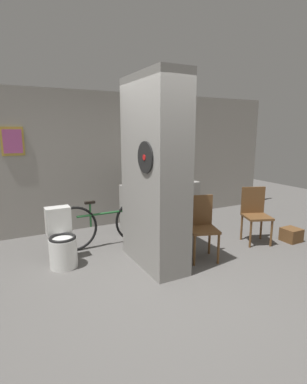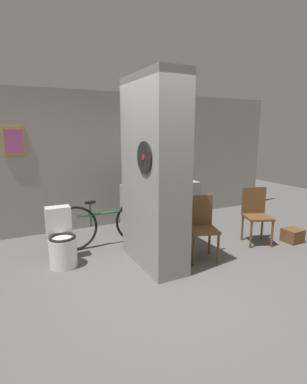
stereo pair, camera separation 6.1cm
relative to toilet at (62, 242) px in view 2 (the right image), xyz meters
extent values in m
plane|color=#5B5956|center=(1.16, -1.13, -0.34)|extent=(14.00, 14.00, 0.00)
cube|color=gray|center=(1.16, 1.50, 0.96)|extent=(8.00, 0.06, 2.60)
cube|color=#B79338|center=(-0.44, 1.45, 1.36)|extent=(0.36, 0.02, 0.48)
cube|color=#B24C8C|center=(-0.44, 1.44, 1.36)|extent=(0.30, 0.01, 0.39)
cube|color=#B79338|center=(2.66, 1.45, 1.21)|extent=(0.44, 0.02, 0.34)
cube|color=#4C9959|center=(2.66, 1.44, 1.21)|extent=(0.36, 0.01, 0.28)
cube|color=#B79338|center=(1.86, 1.45, 1.51)|extent=(0.28, 0.02, 0.38)
cube|color=#D86633|center=(1.86, 1.44, 1.51)|extent=(0.23, 0.01, 0.31)
cube|color=gray|center=(1.19, -0.53, 0.96)|extent=(0.48, 1.20, 2.60)
cylinder|color=black|center=(0.94, -0.77, 1.21)|extent=(0.03, 0.40, 0.40)
cylinder|color=red|center=(0.92, -0.77, 1.21)|extent=(0.01, 0.07, 0.07)
cube|color=gray|center=(1.87, 0.50, 0.14)|extent=(1.43, 0.44, 0.95)
cylinder|color=white|center=(0.00, -0.07, -0.13)|extent=(0.38, 0.38, 0.41)
torus|color=black|center=(0.00, -0.07, 0.09)|extent=(0.37, 0.37, 0.04)
cube|color=white|center=(0.00, 0.18, 0.27)|extent=(0.34, 0.20, 0.39)
cylinder|color=brown|center=(1.64, -0.89, -0.12)|extent=(0.04, 0.04, 0.44)
cylinder|color=brown|center=(1.98, -0.99, -0.12)|extent=(0.04, 0.04, 0.44)
cylinder|color=brown|center=(1.75, -0.55, -0.12)|extent=(0.04, 0.04, 0.44)
cylinder|color=brown|center=(2.09, -0.65, -0.12)|extent=(0.04, 0.04, 0.44)
cube|color=brown|center=(1.87, -0.77, 0.12)|extent=(0.52, 0.52, 0.04)
cube|color=brown|center=(1.92, -0.59, 0.37)|extent=(0.40, 0.15, 0.46)
cylinder|color=brown|center=(2.84, -0.76, -0.12)|extent=(0.04, 0.04, 0.44)
cylinder|color=brown|center=(3.18, -0.89, -0.12)|extent=(0.04, 0.04, 0.44)
cylinder|color=brown|center=(2.97, -0.42, -0.12)|extent=(0.04, 0.04, 0.44)
cylinder|color=brown|center=(3.30, -0.55, -0.12)|extent=(0.04, 0.04, 0.44)
cube|color=brown|center=(3.07, -0.66, 0.12)|extent=(0.53, 0.53, 0.04)
cube|color=brown|center=(3.14, -0.48, 0.37)|extent=(0.40, 0.17, 0.46)
torus|color=black|center=(0.28, 0.41, 0.03)|extent=(0.73, 0.04, 0.73)
torus|color=black|center=(1.32, 0.41, 0.03)|extent=(0.73, 0.04, 0.73)
cylinder|color=#266633|center=(0.80, 0.41, 0.22)|extent=(0.96, 0.04, 0.04)
cylinder|color=#266633|center=(0.54, 0.41, 0.22)|extent=(0.03, 0.03, 0.38)
cylinder|color=#266633|center=(1.27, 0.41, 0.22)|extent=(0.03, 0.03, 0.34)
cube|color=black|center=(0.54, 0.41, 0.43)|extent=(0.16, 0.06, 0.04)
cylinder|color=#262626|center=(1.27, 0.41, 0.39)|extent=(0.03, 0.42, 0.03)
cylinder|color=#267233|center=(1.54, 0.46, 0.70)|extent=(0.06, 0.06, 0.18)
cylinder|color=#267233|center=(1.54, 0.46, 0.83)|extent=(0.02, 0.02, 0.08)
sphere|color=#333333|center=(1.54, 0.46, 0.88)|extent=(0.03, 0.03, 0.03)
cylinder|color=silver|center=(1.65, 0.45, 0.69)|extent=(0.09, 0.09, 0.15)
cylinder|color=silver|center=(1.65, 0.45, 0.80)|extent=(0.03, 0.03, 0.07)
sphere|color=#333333|center=(1.65, 0.45, 0.84)|extent=(0.04, 0.04, 0.04)
cube|color=brown|center=(3.68, -0.88, -0.22)|extent=(0.28, 0.28, 0.23)
camera|label=1|loc=(-0.70, -4.12, 1.55)|focal=28.00mm
camera|label=2|loc=(-0.64, -4.15, 1.55)|focal=28.00mm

